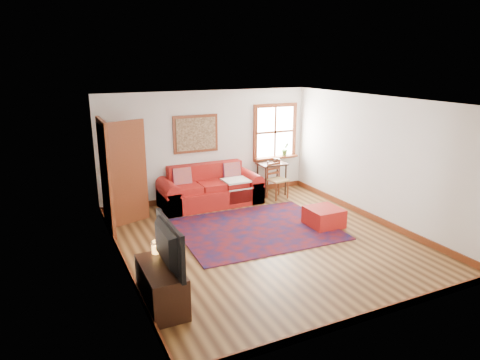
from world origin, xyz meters
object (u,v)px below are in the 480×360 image
red_ottoman (324,217)px  ladder_back_chair (276,178)px  red_leather_sofa (210,191)px  side_table (272,168)px  media_cabinet (161,286)px

red_ottoman → ladder_back_chair: (0.06, 1.96, 0.29)m
red_leather_sofa → ladder_back_chair: 1.61m
side_table → red_ottoman: bearing=-92.1°
red_leather_sofa → media_cabinet: 4.19m
red_ottoman → red_leather_sofa: bearing=124.4°
ladder_back_chair → media_cabinet: 5.01m
red_ottoman → media_cabinet: media_cabinet is taller
red_leather_sofa → ladder_back_chair: size_ratio=2.57×
red_leather_sofa → side_table: 1.65m
side_table → media_cabinet: (-3.72, -3.66, -0.37)m
side_table → red_leather_sofa: bearing=-178.6°
side_table → media_cabinet: side_table is taller
side_table → ladder_back_chair: size_ratio=0.88×
side_table → media_cabinet: 5.23m
red_leather_sofa → red_ottoman: 2.68m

